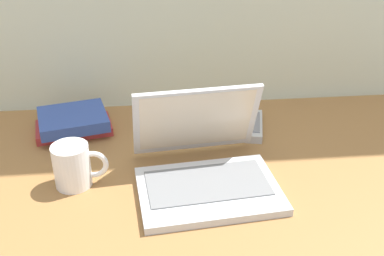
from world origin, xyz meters
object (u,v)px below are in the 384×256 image
Objects in this scene: remote_control_far at (254,125)px; coffee_mug at (73,165)px; laptop at (204,165)px; book_stack at (73,122)px.

coffee_mug is at bearing -154.93° from remote_control_far.
laptop is at bearing -3.52° from coffee_mug.
remote_control_far is at bearing 54.33° from laptop.
coffee_mug reaches higher than book_stack.
coffee_mug is at bearing 176.48° from laptop.
book_stack reaches higher than remote_control_far.
coffee_mug is 0.26m from book_stack.
laptop is 0.29m from remote_control_far.
book_stack is (-0.03, 0.25, -0.02)m from coffee_mug.
coffee_mug is 0.74× the size of remote_control_far.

